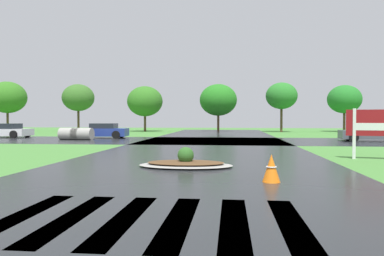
{
  "coord_description": "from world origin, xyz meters",
  "views": [
    {
      "loc": [
        1.29,
        -2.02,
        1.67
      ],
      "look_at": [
        0.19,
        8.53,
        1.38
      ],
      "focal_mm": 34.66,
      "sensor_mm": 36.0,
      "label": 1
    }
  ],
  "objects_px": {
    "car_white_sedan": "(373,133)",
    "drainage_pipe_stack": "(76,134)",
    "median_island": "(186,163)",
    "car_blue_compact": "(5,131)",
    "traffic_cone": "(271,169)",
    "car_dark_suv": "(102,131)"
  },
  "relations": [
    {
      "from": "car_dark_suv",
      "to": "traffic_cone",
      "type": "xyz_separation_m",
      "value": [
        11.64,
        -19.89,
        -0.23
      ]
    },
    {
      "from": "car_blue_compact",
      "to": "drainage_pipe_stack",
      "type": "relative_size",
      "value": 1.67
    },
    {
      "from": "median_island",
      "to": "traffic_cone",
      "type": "xyz_separation_m",
      "value": [
        2.57,
        -2.74,
        0.22
      ]
    },
    {
      "from": "drainage_pipe_stack",
      "to": "median_island",
      "type": "bearing_deg",
      "value": -55.14
    },
    {
      "from": "car_dark_suv",
      "to": "car_white_sedan",
      "type": "bearing_deg",
      "value": 171.4
    },
    {
      "from": "car_dark_suv",
      "to": "drainage_pipe_stack",
      "type": "xyz_separation_m",
      "value": [
        -1.12,
        -2.52,
        -0.13
      ]
    },
    {
      "from": "car_dark_suv",
      "to": "car_white_sedan",
      "type": "height_order",
      "value": "car_white_sedan"
    },
    {
      "from": "median_island",
      "to": "car_blue_compact",
      "type": "bearing_deg",
      "value": 135.72
    },
    {
      "from": "car_dark_suv",
      "to": "drainage_pipe_stack",
      "type": "relative_size",
      "value": 1.62
    },
    {
      "from": "car_white_sedan",
      "to": "drainage_pipe_stack",
      "type": "height_order",
      "value": "car_white_sedan"
    },
    {
      "from": "median_island",
      "to": "car_white_sedan",
      "type": "bearing_deg",
      "value": 52.42
    },
    {
      "from": "drainage_pipe_stack",
      "to": "traffic_cone",
      "type": "distance_m",
      "value": 21.55
    },
    {
      "from": "car_blue_compact",
      "to": "drainage_pipe_stack",
      "type": "bearing_deg",
      "value": 164.34
    },
    {
      "from": "car_blue_compact",
      "to": "traffic_cone",
      "type": "xyz_separation_m",
      "value": [
        20.13,
        -19.86,
        -0.21
      ]
    },
    {
      "from": "median_island",
      "to": "traffic_cone",
      "type": "height_order",
      "value": "traffic_cone"
    },
    {
      "from": "car_white_sedan",
      "to": "drainage_pipe_stack",
      "type": "bearing_deg",
      "value": -174.36
    },
    {
      "from": "drainage_pipe_stack",
      "to": "traffic_cone",
      "type": "xyz_separation_m",
      "value": [
        12.76,
        -17.37,
        -0.1
      ]
    },
    {
      "from": "car_blue_compact",
      "to": "drainage_pipe_stack",
      "type": "xyz_separation_m",
      "value": [
        7.36,
        -2.49,
        -0.11
      ]
    },
    {
      "from": "car_white_sedan",
      "to": "drainage_pipe_stack",
      "type": "distance_m",
      "value": 21.82
    },
    {
      "from": "car_white_sedan",
      "to": "car_dark_suv",
      "type": "bearing_deg",
      "value": 178.74
    },
    {
      "from": "median_island",
      "to": "car_dark_suv",
      "type": "bearing_deg",
      "value": 117.86
    },
    {
      "from": "car_blue_compact",
      "to": "traffic_cone",
      "type": "height_order",
      "value": "car_blue_compact"
    }
  ]
}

